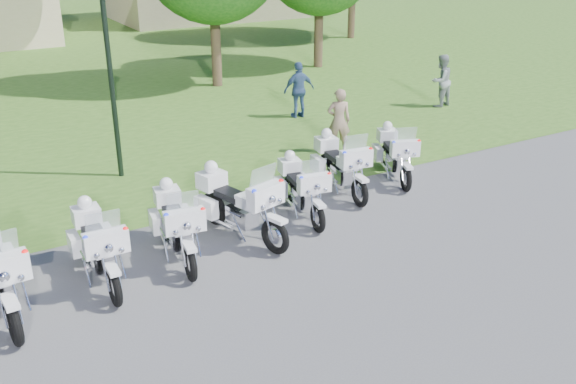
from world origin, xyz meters
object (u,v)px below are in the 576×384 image
motorcycle_7 (395,153)px  bystander_a (339,121)px  bystander_b (441,81)px  motorcycle_4 (238,203)px  motorcycle_6 (340,164)px  bystander_c (299,90)px  motorcycle_3 (176,223)px  motorcycle_2 (98,244)px  motorcycle_5 (301,187)px  lamp_post (106,32)px

motorcycle_7 → bystander_a: bystander_a is taller
bystander_b → motorcycle_7: bearing=28.3°
motorcycle_4 → bystander_b: bystander_b is taller
motorcycle_6 → motorcycle_7: 1.59m
motorcycle_4 → motorcycle_7: (4.53, 0.93, -0.09)m
bystander_c → bystander_a: bearing=80.8°
motorcycle_3 → motorcycle_7: motorcycle_3 is taller
motorcycle_7 → bystander_b: bystander_b is taller
motorcycle_2 → motorcycle_6: 5.77m
motorcycle_2 → bystander_a: size_ratio=1.35×
motorcycle_5 → bystander_c: size_ratio=1.24×
motorcycle_6 → motorcycle_2: bearing=19.0°
bystander_b → motorcycle_3: bearing=15.1°
motorcycle_5 → motorcycle_7: (2.97, 0.69, -0.00)m
motorcycle_3 → motorcycle_5: size_ratio=1.07×
motorcycle_6 → motorcycle_7: size_ratio=1.12×
bystander_c → motorcycle_5: bearing=63.5°
motorcycle_3 → motorcycle_7: bearing=-161.1°
motorcycle_2 → lamp_post: lamp_post is taller
motorcycle_5 → bystander_b: bystander_b is taller
motorcycle_2 → motorcycle_5: size_ratio=1.07×
lamp_post → motorcycle_4: bearing=-76.2°
motorcycle_7 → bystander_c: bystander_c is taller
bystander_b → bystander_a: bearing=10.6°
bystander_a → bystander_b: (5.37, 2.06, -0.00)m
motorcycle_6 → bystander_a: (1.44, 2.17, 0.20)m
motorcycle_6 → motorcycle_3: bearing=21.4°
motorcycle_5 → bystander_b: bearing=-139.7°
bystander_a → motorcycle_3: bearing=54.7°
motorcycle_4 → bystander_a: size_ratio=1.41×
motorcycle_2 → motorcycle_4: (2.72, 0.27, 0.04)m
motorcycle_2 → bystander_c: 10.28m
motorcycle_7 → motorcycle_4: bearing=32.9°
motorcycle_3 → bystander_a: (5.67, 3.22, 0.21)m
motorcycle_3 → motorcycle_7: 5.91m
motorcycle_5 → motorcycle_6: size_ratio=0.93×
motorcycle_4 → motorcycle_7: motorcycle_4 is taller
bystander_b → motorcycle_6: bearing=21.4°
motorcycle_2 → bystander_b: bystander_b is taller
lamp_post → bystander_c: (6.19, 2.11, -2.52)m
motorcycle_5 → lamp_post: 5.50m
motorcycle_5 → lamp_post: size_ratio=0.47×
motorcycle_5 → motorcycle_7: bearing=-157.3°
motorcycle_2 → bystander_b: (12.47, 5.39, 0.20)m
motorcycle_5 → bystander_b: size_ratio=1.26×
motorcycle_5 → bystander_b: 9.54m
motorcycle_3 → lamp_post: (0.25, 4.38, 2.73)m
motorcycle_6 → bystander_b: (6.81, 4.24, 0.20)m
motorcycle_2 → motorcycle_5: 4.30m
motorcycle_4 → bystander_c: bearing=-144.4°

